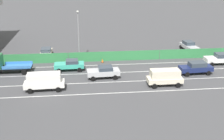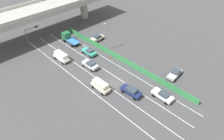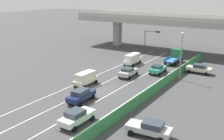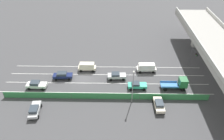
% 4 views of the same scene
% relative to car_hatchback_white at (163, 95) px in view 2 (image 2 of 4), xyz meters
% --- Properties ---
extents(ground_plane, '(300.00, 300.00, 0.00)m').
position_rel_car_hatchback_white_xyz_m(ground_plane, '(-3.66, 9.99, -0.93)').
color(ground_plane, '#424244').
extents(lane_line_left_edge, '(0.14, 47.56, 0.01)m').
position_rel_car_hatchback_white_xyz_m(lane_line_left_edge, '(-8.81, 15.76, -0.93)').
color(lane_line_left_edge, silver).
rests_on(lane_line_left_edge, ground).
extents(lane_line_mid_left, '(0.14, 47.56, 0.01)m').
position_rel_car_hatchback_white_xyz_m(lane_line_mid_left, '(-5.37, 15.76, -0.93)').
color(lane_line_mid_left, silver).
rests_on(lane_line_mid_left, ground).
extents(lane_line_mid_right, '(0.14, 47.56, 0.01)m').
position_rel_car_hatchback_white_xyz_m(lane_line_mid_right, '(-1.94, 15.76, -0.93)').
color(lane_line_mid_right, silver).
rests_on(lane_line_mid_right, ground).
extents(lane_line_right_edge, '(0.14, 47.56, 0.01)m').
position_rel_car_hatchback_white_xyz_m(lane_line_right_edge, '(1.49, 15.76, -0.93)').
color(lane_line_right_edge, silver).
rests_on(lane_line_right_edge, ground).
extents(elevated_overpass, '(52.28, 9.80, 8.84)m').
position_rel_car_hatchback_white_xyz_m(elevated_overpass, '(-3.66, 41.54, 6.20)').
color(elevated_overpass, '#A09E99').
rests_on(elevated_overpass, ground).
extents(green_fence, '(0.10, 43.66, 1.55)m').
position_rel_car_hatchback_white_xyz_m(green_fence, '(3.41, 15.76, -0.16)').
color(green_fence, '#338447').
rests_on(green_fence, ground).
extents(car_hatchback_white, '(2.09, 4.51, 1.72)m').
position_rel_car_hatchback_white_xyz_m(car_hatchback_white, '(0.00, 0.00, 0.00)').
color(car_hatchback_white, silver).
rests_on(car_hatchback_white, ground).
extents(car_van_cream, '(1.96, 4.41, 2.09)m').
position_rel_car_hatchback_white_xyz_m(car_van_cream, '(-7.17, 10.67, 0.26)').
color(car_van_cream, beige).
rests_on(car_van_cream, ground).
extents(car_taxi_teal, '(2.03, 4.24, 1.57)m').
position_rel_car_hatchback_white_xyz_m(car_taxi_teal, '(-0.31, 22.69, -0.06)').
color(car_taxi_teal, teal).
rests_on(car_taxi_teal, ground).
extents(car_van_white, '(2.08, 4.86, 2.16)m').
position_rel_car_hatchback_white_xyz_m(car_van_white, '(-7.00, 25.54, 0.29)').
color(car_van_white, silver).
rests_on(car_van_white, ground).
extents(car_sedan_silver, '(2.23, 4.42, 1.60)m').
position_rel_car_hatchback_white_xyz_m(car_sedan_silver, '(-3.78, 18.09, -0.04)').
color(car_sedan_silver, '#B7BABC').
rests_on(car_sedan_silver, ground).
extents(car_sedan_navy, '(2.12, 4.63, 1.72)m').
position_rel_car_hatchback_white_xyz_m(car_sedan_navy, '(-3.62, 5.20, 0.02)').
color(car_sedan_navy, navy).
rests_on(car_sedan_navy, ground).
extents(flatbed_truck_blue, '(2.34, 5.73, 2.66)m').
position_rel_car_hatchback_white_xyz_m(flatbed_truck_blue, '(-0.41, 32.01, 0.42)').
color(flatbed_truck_blue, black).
rests_on(flatbed_truck_blue, ground).
extents(parked_wagon_silver, '(4.71, 2.34, 1.62)m').
position_rel_car_hatchback_white_xyz_m(parked_wagon_silver, '(7.75, 2.03, -0.04)').
color(parked_wagon_silver, '#B2B5B7').
rests_on(parked_wagon_silver, ground).
extents(parked_sedan_cream, '(4.35, 2.05, 1.67)m').
position_rel_car_hatchback_white_xyz_m(parked_sedan_cream, '(5.88, 26.64, -0.00)').
color(parked_sedan_cream, beige).
rests_on(parked_sedan_cream, ground).
extents(traffic_light, '(3.83, 0.41, 5.48)m').
position_rel_car_hatchback_white_xyz_m(traffic_light, '(-8.60, 36.99, 2.98)').
color(traffic_light, '#47474C').
rests_on(traffic_light, ground).
extents(street_lamp, '(0.60, 0.36, 7.85)m').
position_rel_car_hatchback_white_xyz_m(street_lamp, '(4.17, 21.30, 3.78)').
color(street_lamp, gray).
rests_on(street_lamp, ground).
extents(traffic_cone, '(0.47, 0.47, 0.61)m').
position_rel_car_hatchback_white_xyz_m(traffic_cone, '(2.78, 17.76, -0.65)').
color(traffic_cone, orange).
rests_on(traffic_cone, ground).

